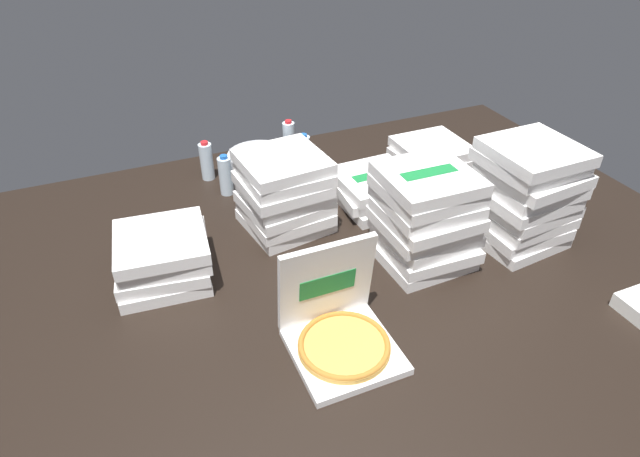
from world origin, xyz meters
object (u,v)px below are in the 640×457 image
pizza_stack_left_mid (375,189)px  pizza_stack_right_near (524,194)px  water_bottle_1 (289,139)px  open_pizza_box (339,329)px  pizza_stack_right_mid (163,257)px  pizza_stack_center_far (431,157)px  pizza_stack_center_near (425,217)px  ice_bucket (259,164)px  water_bottle_4 (226,176)px  water_bottle_2 (253,177)px  water_bottle_3 (207,161)px  water_bottle_0 (304,153)px  pizza_stack_left_far (284,193)px

pizza_stack_left_mid → pizza_stack_right_near: (0.43, -0.50, 0.15)m
pizza_stack_right_near → water_bottle_1: bearing=118.9°
open_pizza_box → pizza_stack_right_mid: bearing=128.6°
pizza_stack_left_mid → pizza_stack_center_far: size_ratio=1.02×
pizza_stack_center_near → pizza_stack_center_far: 0.79m
open_pizza_box → pizza_stack_right_near: (0.97, 0.27, 0.15)m
ice_bucket → water_bottle_1: water_bottle_1 is taller
open_pizza_box → water_bottle_1: size_ratio=1.77×
water_bottle_1 → water_bottle_4: (-0.43, -0.27, 0.00)m
open_pizza_box → water_bottle_2: 1.07m
open_pizza_box → water_bottle_3: bearing=95.8°
pizza_stack_left_mid → pizza_stack_center_near: bearing=-93.0°
water_bottle_0 → pizza_stack_right_near: bearing=-56.8°
water_bottle_1 → water_bottle_3: 0.48m
water_bottle_4 → water_bottle_3: bearing=105.1°
pizza_stack_left_far → pizza_stack_right_mid: (-0.56, -0.15, -0.08)m
pizza_stack_right_near → water_bottle_3: bearing=136.3°
pizza_stack_left_mid → water_bottle_4: (-0.63, 0.37, 0.02)m
ice_bucket → water_bottle_0: water_bottle_0 is taller
pizza_stack_left_far → water_bottle_3: pizza_stack_left_far is taller
ice_bucket → water_bottle_3: water_bottle_3 is taller
ice_bucket → water_bottle_3: (-0.26, 0.06, 0.04)m
water_bottle_4 → pizza_stack_left_far: bearing=-66.8°
water_bottle_4 → pizza_stack_right_near: bearing=-39.5°
pizza_stack_left_far → pizza_stack_center_far: pizza_stack_left_far is taller
pizza_stack_center_near → pizza_stack_right_near: (0.45, -0.04, 0.02)m
ice_bucket → water_bottle_1: 0.26m
pizza_stack_center_far → pizza_stack_right_near: (-0.00, -0.68, 0.15)m
water_bottle_4 → ice_bucket: bearing=30.7°
pizza_stack_right_mid → pizza_stack_center_far: bearing=13.5°
ice_bucket → water_bottle_2: (-0.09, -0.19, 0.04)m
pizza_stack_left_far → water_bottle_4: bearing=113.2°
water_bottle_0 → pizza_stack_left_far: bearing=-120.8°
pizza_stack_left_mid → water_bottle_0: bearing=113.3°
pizza_stack_right_mid → pizza_stack_left_far: bearing=15.2°
pizza_stack_right_mid → water_bottle_2: (0.51, 0.47, -0.00)m
open_pizza_box → pizza_stack_left_mid: bearing=54.8°
water_bottle_2 → water_bottle_4: bearing=149.5°
water_bottle_0 → pizza_stack_right_mid: bearing=-143.8°
pizza_stack_left_mid → pizza_stack_center_far: 0.47m
pizza_stack_center_near → water_bottle_4: bearing=126.1°
pizza_stack_center_near → water_bottle_0: pizza_stack_center_near is taller
pizza_stack_left_mid → water_bottle_0: size_ratio=1.82×
water_bottle_3 → water_bottle_4: same height
open_pizza_box → water_bottle_4: (-0.08, 1.14, 0.02)m
pizza_stack_center_near → water_bottle_1: (-0.17, 1.09, -0.10)m
pizza_stack_left_mid → water_bottle_3: water_bottle_3 is taller
water_bottle_4 → water_bottle_1: bearing=31.8°
open_pizza_box → pizza_stack_left_mid: size_ratio=0.98×
open_pizza_box → pizza_stack_center_far: size_ratio=1.00×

